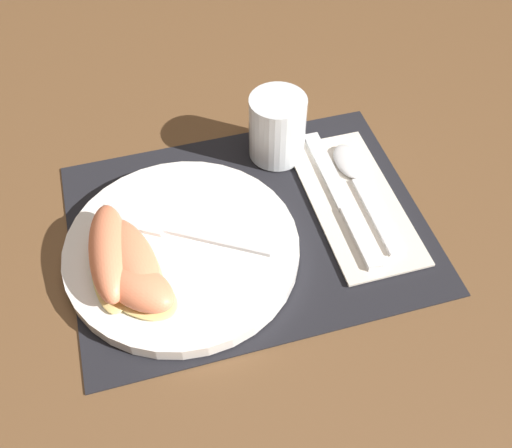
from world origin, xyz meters
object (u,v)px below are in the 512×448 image
Objects in this scene: citrus_wedge_0 at (110,254)px; citrus_wedge_2 at (137,286)px; fork at (172,229)px; plate at (182,249)px; spoon at (355,175)px; knife at (342,199)px; juice_glass at (277,130)px; citrus_wedge_1 at (131,261)px.

citrus_wedge_0 is 1.28× the size of citrus_wedge_2.
citrus_wedge_0 is at bearing -158.27° from fork.
plate is 1.46× the size of spoon.
knife is 0.04m from spoon.
knife is (0.05, -0.10, -0.03)m from juice_glass.
fork is (-0.15, -0.10, -0.02)m from juice_glass.
citrus_wedge_2 is at bearing -137.65° from plate.
juice_glass reaches higher than knife.
plate is 2.45× the size of citrus_wedge_2.
plate is 0.08m from citrus_wedge_0.
fork is 1.70× the size of citrus_wedge_2.
fork is 0.09m from citrus_wedge_2.
plate is 0.20m from juice_glass.
knife is at bearing -64.32° from juice_glass.
plate reaches higher than spoon.
knife is at bearing 6.80° from plate.
citrus_wedge_2 is (-0.20, -0.17, -0.01)m from juice_glass.
spoon is 0.31m from citrus_wedge_0.
knife is at bearing 0.05° from fork.
plate is at bearing -139.48° from juice_glass.
plate is 1.17× the size of knife.
juice_glass is at bearing 137.55° from spoon.
citrus_wedge_1 is (-0.20, -0.14, -0.01)m from juice_glass.
plate is 0.08m from citrus_wedge_2.
fork is 0.08m from citrus_wedge_0.
citrus_wedge_2 is (-0.05, -0.07, 0.01)m from fork.
spoon is (0.03, 0.03, 0.00)m from knife.
knife is at bearing -133.85° from spoon.
fork is 0.07m from citrus_wedge_1.
citrus_wedge_1 is at bearing -161.64° from plate.
citrus_wedge_1 is (-0.25, -0.04, 0.03)m from knife.
fork is at bearing 40.03° from citrus_wedge_1.
spoon is 1.68× the size of citrus_wedge_2.
citrus_wedge_1 is at bearing -34.97° from citrus_wedge_0.
citrus_wedge_0 is at bearing -169.02° from spoon.
citrus_wedge_0 is (-0.30, -0.06, 0.03)m from spoon.
spoon is 0.23m from fork.
citrus_wedge_1 is (0.02, -0.01, -0.00)m from citrus_wedge_0.
citrus_wedge_2 reaches higher than knife.
spoon is at bearing 46.15° from knife.
knife is 1.25× the size of spoon.
citrus_wedge_2 is at bearing -65.73° from citrus_wedge_0.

